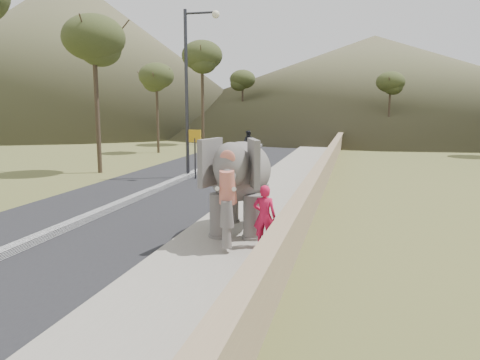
% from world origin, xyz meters
% --- Properties ---
extents(ground, '(160.00, 160.00, 0.00)m').
position_xyz_m(ground, '(0.00, 0.00, 0.00)').
color(ground, olive).
rests_on(ground, ground).
extents(road, '(7.00, 120.00, 0.03)m').
position_xyz_m(road, '(-5.00, 10.00, 0.01)').
color(road, black).
rests_on(road, ground).
extents(median, '(0.35, 120.00, 0.22)m').
position_xyz_m(median, '(-5.00, 10.00, 0.11)').
color(median, black).
rests_on(median, ground).
extents(walkway, '(3.00, 120.00, 0.15)m').
position_xyz_m(walkway, '(0.00, 10.00, 0.07)').
color(walkway, '#9E9687').
rests_on(walkway, ground).
extents(parapet, '(0.30, 120.00, 1.10)m').
position_xyz_m(parapet, '(1.65, 10.00, 0.55)').
color(parapet, tan).
rests_on(parapet, ground).
extents(lamppost, '(1.76, 0.36, 8.00)m').
position_xyz_m(lamppost, '(-4.69, 14.21, 4.87)').
color(lamppost, '#333338').
rests_on(lamppost, ground).
extents(signboard, '(0.60, 0.08, 2.40)m').
position_xyz_m(signboard, '(-4.50, 13.89, 1.64)').
color(signboard, '#2D2D33').
rests_on(signboard, ground).
extents(hill_left, '(60.00, 60.00, 22.00)m').
position_xyz_m(hill_left, '(-38.00, 55.00, 11.00)').
color(hill_left, brown).
rests_on(hill_left, ground).
extents(hill_far, '(80.00, 80.00, 14.00)m').
position_xyz_m(hill_far, '(5.00, 70.00, 7.00)').
color(hill_far, brown).
rests_on(hill_far, ground).
extents(elephant_and_man, '(2.28, 3.72, 2.59)m').
position_xyz_m(elephant_and_man, '(0.02, 4.97, 1.44)').
color(elephant_and_man, slate).
rests_on(elephant_and_man, ground).
extents(motorcyclist, '(1.25, 1.79, 1.87)m').
position_xyz_m(motorcyclist, '(-3.85, 23.07, 0.73)').
color(motorcyclist, maroon).
rests_on(motorcyclist, ground).
extents(trees, '(47.24, 42.07, 9.37)m').
position_xyz_m(trees, '(0.57, 27.07, 3.98)').
color(trees, '#473828').
rests_on(trees, ground).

